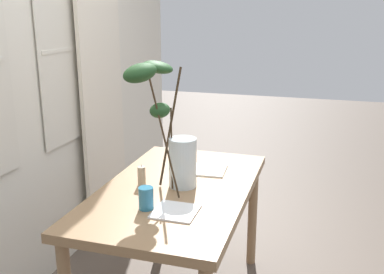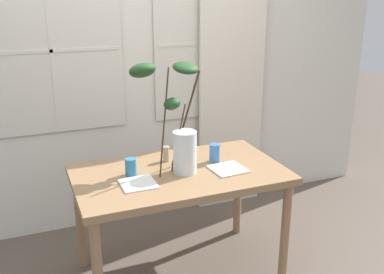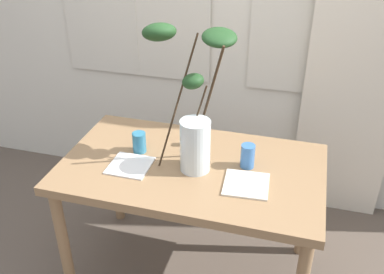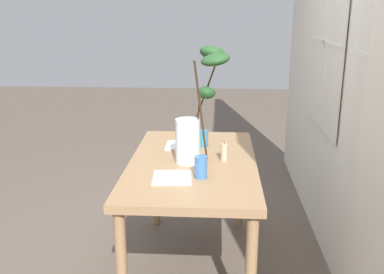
{
  "view_description": "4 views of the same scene",
  "coord_description": "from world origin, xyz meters",
  "px_view_note": "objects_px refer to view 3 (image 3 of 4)",
  "views": [
    {
      "loc": [
        -2.19,
        -0.76,
        1.73
      ],
      "look_at": [
        0.06,
        -0.07,
        1.06
      ],
      "focal_mm": 41.85,
      "sensor_mm": 36.0,
      "label": 1
    },
    {
      "loc": [
        -0.91,
        -2.49,
        1.91
      ],
      "look_at": [
        0.08,
        -0.03,
        1.01
      ],
      "focal_mm": 41.17,
      "sensor_mm": 36.0,
      "label": 2
    },
    {
      "loc": [
        0.51,
        -1.81,
        2.05
      ],
      "look_at": [
        0.01,
        -0.03,
        0.97
      ],
      "focal_mm": 40.54,
      "sensor_mm": 36.0,
      "label": 3
    },
    {
      "loc": [
        2.61,
        0.16,
        1.71
      ],
      "look_at": [
        0.09,
        -0.0,
        0.96
      ],
      "focal_mm": 40.9,
      "sensor_mm": 36.0,
      "label": 4
    }
  ],
  "objects_px": {
    "drinking_glass_blue_left": "(139,142)",
    "plate_square_right": "(246,184)",
    "drinking_glass_blue_right": "(248,156)",
    "pillar_candle": "(197,137)",
    "vase_with_branches": "(192,109)",
    "dining_table": "(192,179)",
    "plate_square_left": "(130,165)"
  },
  "relations": [
    {
      "from": "drinking_glass_blue_left",
      "to": "plate_square_right",
      "type": "height_order",
      "value": "drinking_glass_blue_left"
    },
    {
      "from": "drinking_glass_blue_right",
      "to": "pillar_candle",
      "type": "relative_size",
      "value": 1.07
    },
    {
      "from": "pillar_candle",
      "to": "drinking_glass_blue_right",
      "type": "bearing_deg",
      "value": -23.81
    },
    {
      "from": "plate_square_right",
      "to": "vase_with_branches",
      "type": "bearing_deg",
      "value": 157.88
    },
    {
      "from": "vase_with_branches",
      "to": "plate_square_right",
      "type": "height_order",
      "value": "vase_with_branches"
    },
    {
      "from": "dining_table",
      "to": "plate_square_left",
      "type": "xyz_separation_m",
      "value": [
        -0.31,
        -0.1,
        0.1
      ]
    },
    {
      "from": "drinking_glass_blue_right",
      "to": "plate_square_left",
      "type": "xyz_separation_m",
      "value": [
        -0.59,
        -0.16,
        -0.06
      ]
    },
    {
      "from": "vase_with_branches",
      "to": "plate_square_right",
      "type": "bearing_deg",
      "value": -22.12
    },
    {
      "from": "drinking_glass_blue_right",
      "to": "pillar_candle",
      "type": "height_order",
      "value": "drinking_glass_blue_right"
    },
    {
      "from": "vase_with_branches",
      "to": "plate_square_left",
      "type": "distance_m",
      "value": 0.45
    },
    {
      "from": "plate_square_left",
      "to": "plate_square_right",
      "type": "xyz_separation_m",
      "value": [
        0.61,
        0.0,
        0.0
      ]
    },
    {
      "from": "dining_table",
      "to": "plate_square_right",
      "type": "distance_m",
      "value": 0.34
    },
    {
      "from": "vase_with_branches",
      "to": "pillar_candle",
      "type": "distance_m",
      "value": 0.31
    },
    {
      "from": "dining_table",
      "to": "pillar_candle",
      "type": "height_order",
      "value": "pillar_candle"
    },
    {
      "from": "plate_square_right",
      "to": "drinking_glass_blue_left",
      "type": "bearing_deg",
      "value": 166.24
    },
    {
      "from": "vase_with_branches",
      "to": "dining_table",
      "type": "bearing_deg",
      "value": -76.21
    },
    {
      "from": "vase_with_branches",
      "to": "drinking_glass_blue_left",
      "type": "relative_size",
      "value": 6.42
    },
    {
      "from": "vase_with_branches",
      "to": "drinking_glass_blue_right",
      "type": "relative_size",
      "value": 5.7
    },
    {
      "from": "vase_with_branches",
      "to": "pillar_candle",
      "type": "xyz_separation_m",
      "value": [
        -0.02,
        0.17,
        -0.26
      ]
    },
    {
      "from": "dining_table",
      "to": "drinking_glass_blue_right",
      "type": "bearing_deg",
      "value": 12.53
    },
    {
      "from": "dining_table",
      "to": "drinking_glass_blue_left",
      "type": "height_order",
      "value": "drinking_glass_blue_left"
    },
    {
      "from": "plate_square_left",
      "to": "drinking_glass_blue_left",
      "type": "bearing_deg",
      "value": 92.02
    },
    {
      "from": "drinking_glass_blue_left",
      "to": "plate_square_left",
      "type": "xyz_separation_m",
      "value": [
        0.01,
        -0.15,
        -0.05
      ]
    },
    {
      "from": "dining_table",
      "to": "drinking_glass_blue_left",
      "type": "relative_size",
      "value": 12.03
    },
    {
      "from": "vase_with_branches",
      "to": "plate_square_left",
      "type": "xyz_separation_m",
      "value": [
        -0.3,
        -0.13,
        -0.31
      ]
    },
    {
      "from": "vase_with_branches",
      "to": "pillar_candle",
      "type": "relative_size",
      "value": 6.09
    },
    {
      "from": "drinking_glass_blue_right",
      "to": "pillar_candle",
      "type": "distance_m",
      "value": 0.33
    },
    {
      "from": "drinking_glass_blue_right",
      "to": "pillar_candle",
      "type": "bearing_deg",
      "value": 156.19
    },
    {
      "from": "dining_table",
      "to": "drinking_glass_blue_left",
      "type": "bearing_deg",
      "value": 170.63
    },
    {
      "from": "drinking_glass_blue_right",
      "to": "plate_square_right",
      "type": "xyz_separation_m",
      "value": [
        0.02,
        -0.16,
        -0.06
      ]
    },
    {
      "from": "vase_with_branches",
      "to": "pillar_candle",
      "type": "height_order",
      "value": "vase_with_branches"
    },
    {
      "from": "plate_square_left",
      "to": "pillar_candle",
      "type": "xyz_separation_m",
      "value": [
        0.28,
        0.3,
        0.05
      ]
    }
  ]
}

